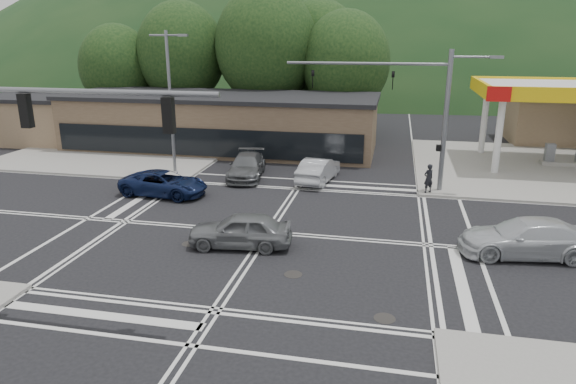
% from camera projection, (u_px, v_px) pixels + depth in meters
% --- Properties ---
extents(ground, '(120.00, 120.00, 0.00)m').
position_uv_depth(ground, '(268.00, 232.00, 23.65)').
color(ground, black).
rests_on(ground, ground).
extents(sidewalk_ne, '(16.00, 16.00, 0.15)m').
position_uv_depth(sidewalk_ne, '(536.00, 168.00, 34.73)').
color(sidewalk_ne, gray).
rests_on(sidewalk_ne, ground).
extents(sidewalk_nw, '(16.00, 16.00, 0.15)m').
position_uv_depth(sidewalk_nw, '(130.00, 149.00, 40.59)').
color(sidewalk_nw, gray).
rests_on(sidewalk_nw, ground).
extents(gas_station_canopy, '(12.32, 8.34, 5.75)m').
position_uv_depth(gas_station_canopy, '(575.00, 93.00, 33.81)').
color(gas_station_canopy, silver).
rests_on(gas_station_canopy, ground).
extents(convenience_store, '(10.00, 6.00, 3.80)m').
position_uv_depth(convenience_store, '(574.00, 121.00, 42.57)').
color(convenience_store, '#846B4F').
rests_on(convenience_store, ground).
extents(commercial_row, '(24.00, 8.00, 4.00)m').
position_uv_depth(commercial_row, '(221.00, 124.00, 40.53)').
color(commercial_row, brown).
rests_on(commercial_row, ground).
extents(commercial_nw, '(8.00, 7.00, 3.60)m').
position_uv_depth(commercial_nw, '(43.00, 119.00, 43.72)').
color(commercial_nw, '#846B4F').
rests_on(commercial_nw, ground).
extents(hill_north, '(252.00, 126.00, 140.00)m').
position_uv_depth(hill_north, '(371.00, 78.00, 107.85)').
color(hill_north, '#193819').
rests_on(hill_north, ground).
extents(tree_n_a, '(8.00, 8.00, 11.75)m').
position_uv_depth(tree_n_a, '(181.00, 53.00, 46.74)').
color(tree_n_a, '#382619').
rests_on(tree_n_a, ground).
extents(tree_n_b, '(9.00, 9.00, 12.98)m').
position_uv_depth(tree_n_b, '(266.00, 46.00, 44.98)').
color(tree_n_b, '#382619').
rests_on(tree_n_b, ground).
extents(tree_n_c, '(7.60, 7.60, 10.87)m').
position_uv_depth(tree_n_c, '(346.00, 62.00, 44.00)').
color(tree_n_c, '#382619').
rests_on(tree_n_c, ground).
extents(tree_n_d, '(6.80, 6.80, 9.76)m').
position_uv_depth(tree_n_d, '(117.00, 67.00, 47.36)').
color(tree_n_d, '#382619').
rests_on(tree_n_d, ground).
extents(tree_n_e, '(8.40, 8.40, 11.98)m').
position_uv_depth(tree_n_e, '(318.00, 52.00, 48.14)').
color(tree_n_e, '#382619').
rests_on(tree_n_e, ground).
extents(streetlight_nw, '(2.50, 0.25, 9.00)m').
position_uv_depth(streetlight_nw, '(171.00, 96.00, 32.23)').
color(streetlight_nw, slate).
rests_on(streetlight_nw, ground).
extents(signal_mast_ne, '(11.65, 0.30, 8.00)m').
position_uv_depth(signal_mast_ne, '(423.00, 103.00, 28.47)').
color(signal_mast_ne, slate).
rests_on(signal_mast_ne, ground).
extents(car_blue_west, '(5.14, 2.73, 1.38)m').
position_uv_depth(car_blue_west, '(164.00, 183.00, 28.98)').
color(car_blue_west, '#0D183D').
rests_on(car_blue_west, ground).
extents(car_grey_center, '(4.58, 2.27, 1.50)m').
position_uv_depth(car_grey_center, '(240.00, 230.00, 21.90)').
color(car_grey_center, slate).
rests_on(car_grey_center, ground).
extents(car_silver_east, '(5.58, 2.79, 1.56)m').
position_uv_depth(car_silver_east, '(526.00, 238.00, 20.99)').
color(car_silver_east, silver).
rests_on(car_silver_east, ground).
extents(car_queue_a, '(2.26, 4.73, 1.50)m').
position_uv_depth(car_queue_a, '(318.00, 170.00, 31.65)').
color(car_queue_a, '#ABAEB2').
rests_on(car_queue_a, ground).
extents(car_queue_b, '(2.17, 4.50, 1.48)m').
position_uv_depth(car_queue_b, '(347.00, 144.00, 39.02)').
color(car_queue_b, silver).
rests_on(car_queue_b, ground).
extents(car_northbound, '(2.74, 5.29, 1.47)m').
position_uv_depth(car_northbound, '(247.00, 166.00, 32.56)').
color(car_northbound, '#525557').
rests_on(car_northbound, ground).
extents(pedestrian, '(0.72, 0.67, 1.66)m').
position_uv_depth(pedestrian, '(428.00, 178.00, 28.91)').
color(pedestrian, black).
rests_on(pedestrian, sidewalk_ne).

